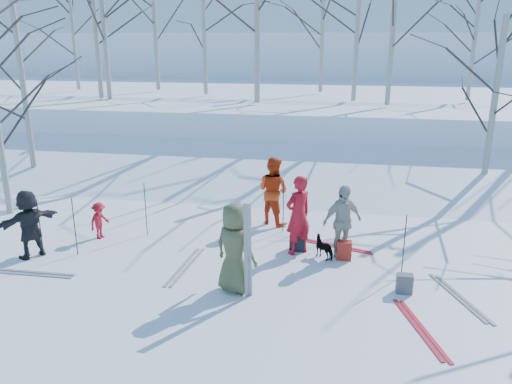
% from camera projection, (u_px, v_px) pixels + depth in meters
% --- Properties ---
extents(ground, '(120.00, 120.00, 0.00)m').
position_uv_depth(ground, '(243.00, 273.00, 10.37)').
color(ground, white).
rests_on(ground, ground).
extents(snow_ramp, '(70.00, 9.49, 4.12)m').
position_uv_depth(snow_ramp, '(284.00, 177.00, 16.91)').
color(snow_ramp, white).
rests_on(snow_ramp, ground).
extents(snow_plateau, '(70.00, 18.00, 2.20)m').
position_uv_depth(snow_plateau, '(307.00, 112.00, 26.07)').
color(snow_plateau, white).
rests_on(snow_plateau, ground).
extents(far_hill, '(90.00, 30.00, 6.00)m').
position_uv_depth(far_hill, '(325.00, 69.00, 45.54)').
color(far_hill, white).
rests_on(far_hill, ground).
extents(skier_olive_center, '(1.01, 0.85, 1.76)m').
position_uv_depth(skier_olive_center, '(235.00, 248.00, 9.39)').
color(skier_olive_center, '#484F2F').
rests_on(skier_olive_center, ground).
extents(skier_red_north, '(0.78, 0.77, 1.81)m').
position_uv_depth(skier_red_north, '(298.00, 215.00, 11.06)').
color(skier_red_north, '#AD101D').
rests_on(skier_red_north, ground).
extents(skier_redor_behind, '(1.08, 1.01, 1.78)m').
position_uv_depth(skier_redor_behind, '(273.00, 191.00, 12.90)').
color(skier_redor_behind, red).
rests_on(skier_redor_behind, ground).
extents(skier_red_seated, '(0.48, 0.65, 0.91)m').
position_uv_depth(skier_red_seated, '(99.00, 220.00, 12.04)').
color(skier_red_seated, '#AD101D').
rests_on(skier_red_seated, ground).
extents(skier_cream_east, '(1.02, 0.88, 1.65)m').
position_uv_depth(skier_cream_east, '(342.00, 221.00, 10.92)').
color(skier_cream_east, beige).
rests_on(skier_cream_east, ground).
extents(skier_grey_west, '(1.16, 1.45, 1.54)m').
position_uv_depth(skier_grey_west, '(29.00, 224.00, 10.93)').
color(skier_grey_west, black).
rests_on(skier_grey_west, ground).
extents(dog, '(0.62, 0.58, 0.49)m').
position_uv_depth(dog, '(325.00, 247.00, 11.01)').
color(dog, black).
rests_on(dog, ground).
extents(upright_ski_left, '(0.08, 0.16, 1.90)m').
position_uv_depth(upright_ski_left, '(246.00, 252.00, 9.06)').
color(upright_ski_left, silver).
rests_on(upright_ski_left, ground).
extents(upright_ski_right, '(0.09, 0.23, 1.89)m').
position_uv_depth(upright_ski_right, '(250.00, 252.00, 9.07)').
color(upright_ski_right, silver).
rests_on(upright_ski_right, ground).
extents(ski_pair_a, '(0.26, 1.91, 0.02)m').
position_uv_depth(ski_pair_a, '(31.00, 273.00, 10.32)').
color(ski_pair_a, silver).
rests_on(ski_pair_a, ground).
extents(ski_pair_b, '(1.45, 2.03, 0.02)m').
position_uv_depth(ski_pair_b, '(459.00, 297.00, 9.35)').
color(ski_pair_b, silver).
rests_on(ski_pair_b, ground).
extents(ski_pair_c, '(0.46, 1.93, 0.02)m').
position_uv_depth(ski_pair_c, '(185.00, 267.00, 10.62)').
color(ski_pair_c, silver).
rests_on(ski_pair_c, ground).
extents(ski_pair_d, '(1.32, 2.02, 0.02)m').
position_uv_depth(ski_pair_d, '(333.00, 245.00, 11.70)').
color(ski_pair_d, red).
rests_on(ski_pair_d, ground).
extents(ski_pair_e, '(1.27, 2.01, 0.02)m').
position_uv_depth(ski_pair_e, '(420.00, 328.00, 8.35)').
color(ski_pair_e, red).
rests_on(ski_pair_e, ground).
extents(ski_pole_a, '(0.02, 0.02, 1.34)m').
position_uv_depth(ski_pole_a, '(40.00, 228.00, 10.97)').
color(ski_pole_a, black).
rests_on(ski_pole_a, ground).
extents(ski_pole_b, '(0.02, 0.02, 1.34)m').
position_uv_depth(ski_pole_b, '(404.00, 246.00, 10.00)').
color(ski_pole_b, black).
rests_on(ski_pole_b, ground).
extents(ski_pole_c, '(0.02, 0.02, 1.34)m').
position_uv_depth(ski_pole_c, '(303.00, 207.00, 12.37)').
color(ski_pole_c, black).
rests_on(ski_pole_c, ground).
extents(ski_pole_d, '(0.02, 0.02, 1.34)m').
position_uv_depth(ski_pole_d, '(146.00, 209.00, 12.18)').
color(ski_pole_d, black).
rests_on(ski_pole_d, ground).
extents(ski_pole_e, '(0.02, 0.02, 1.34)m').
position_uv_depth(ski_pole_e, '(75.00, 227.00, 11.04)').
color(ski_pole_e, black).
rests_on(ski_pole_e, ground).
extents(ski_pole_f, '(0.02, 0.02, 1.34)m').
position_uv_depth(ski_pole_f, '(283.00, 206.00, 12.37)').
color(ski_pole_f, black).
rests_on(ski_pole_f, ground).
extents(backpack_red, '(0.32, 0.22, 0.42)m').
position_uv_depth(backpack_red, '(344.00, 250.00, 10.95)').
color(backpack_red, maroon).
rests_on(backpack_red, ground).
extents(backpack_grey, '(0.30, 0.20, 0.38)m').
position_uv_depth(backpack_grey, '(404.00, 284.00, 9.50)').
color(backpack_grey, '#4F5156').
rests_on(backpack_grey, ground).
extents(backpack_dark, '(0.34, 0.24, 0.40)m').
position_uv_depth(backpack_dark, '(297.00, 242.00, 11.42)').
color(backpack_dark, black).
rests_on(backpack_dark, ground).
extents(birch_plateau_a, '(4.85, 4.85, 6.08)m').
position_uv_depth(birch_plateau_a, '(393.00, 22.00, 18.42)').
color(birch_plateau_a, silver).
rests_on(birch_plateau_a, snow_plateau).
extents(birch_plateau_c, '(3.89, 3.89, 4.70)m').
position_uv_depth(birch_plateau_c, '(74.00, 41.00, 24.44)').
color(birch_plateau_c, silver).
rests_on(birch_plateau_c, snow_plateau).
extents(birch_plateau_d, '(3.39, 3.39, 3.98)m').
position_uv_depth(birch_plateau_d, '(473.00, 51.00, 20.15)').
color(birch_plateau_d, silver).
rests_on(birch_plateau_d, snow_plateau).
extents(birch_plateau_e, '(4.43, 4.43, 5.47)m').
position_uv_depth(birch_plateau_e, '(322.00, 32.00, 23.21)').
color(birch_plateau_e, silver).
rests_on(birch_plateau_e, snow_plateau).
extents(birch_plateau_f, '(5.00, 5.00, 6.29)m').
position_uv_depth(birch_plateau_f, '(95.00, 21.00, 20.66)').
color(birch_plateau_f, silver).
rests_on(birch_plateau_f, snow_plateau).
extents(birch_plateau_g, '(4.49, 4.49, 5.55)m').
position_uv_depth(birch_plateau_g, '(357.00, 30.00, 19.69)').
color(birch_plateau_g, silver).
rests_on(birch_plateau_g, snow_plateau).
extents(birch_plateau_h, '(4.44, 4.44, 5.48)m').
position_uv_depth(birch_plateau_h, '(204.00, 32.00, 22.21)').
color(birch_plateau_h, silver).
rests_on(birch_plateau_h, snow_plateau).
extents(birch_plateau_j, '(5.18, 5.18, 6.54)m').
position_uv_depth(birch_plateau_j, '(103.00, 18.00, 20.64)').
color(birch_plateau_j, silver).
rests_on(birch_plateau_j, snow_plateau).
extents(birch_plateau_k, '(5.90, 5.90, 7.57)m').
position_uv_depth(birch_plateau_k, '(257.00, 2.00, 18.93)').
color(birch_plateau_k, silver).
rests_on(birch_plateau_k, snow_plateau).
extents(birch_plateau_l, '(5.19, 5.19, 6.56)m').
position_uv_depth(birch_plateau_l, '(155.00, 21.00, 24.10)').
color(birch_plateau_l, silver).
rests_on(birch_plateau_l, snow_plateau).
extents(birch_edge_d, '(4.76, 4.76, 5.94)m').
position_uv_depth(birch_edge_d, '(24.00, 93.00, 16.25)').
color(birch_edge_d, silver).
rests_on(birch_edge_d, ground).
extents(birch_edge_e, '(4.32, 4.32, 5.32)m').
position_uv_depth(birch_edge_e, '(493.00, 109.00, 14.67)').
color(birch_edge_e, silver).
rests_on(birch_edge_e, ground).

